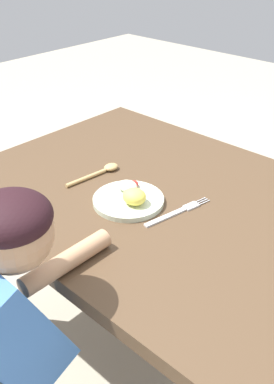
# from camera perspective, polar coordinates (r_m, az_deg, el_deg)

# --- Properties ---
(ground_plane) EXTENTS (8.00, 8.00, 0.00)m
(ground_plane) POSITION_cam_1_polar(r_m,az_deg,el_deg) (1.79, 2.82, -19.26)
(ground_plane) COLOR #ADA38E
(dining_table) EXTENTS (1.28, 0.91, 0.68)m
(dining_table) POSITION_cam_1_polar(r_m,az_deg,el_deg) (1.38, 3.46, -3.43)
(dining_table) COLOR #4D3825
(dining_table) RESTS_ON ground_plane
(plate) EXTENTS (0.21, 0.21, 0.06)m
(plate) POSITION_cam_1_polar(r_m,az_deg,el_deg) (1.29, -0.98, -0.78)
(plate) COLOR beige
(plate) RESTS_ON dining_table
(fork) EXTENTS (0.06, 0.23, 0.01)m
(fork) POSITION_cam_1_polar(r_m,az_deg,el_deg) (1.26, 5.26, -2.68)
(fork) COLOR silver
(fork) RESTS_ON dining_table
(spoon) EXTENTS (0.05, 0.21, 0.02)m
(spoon) POSITION_cam_1_polar(r_m,az_deg,el_deg) (1.45, -4.66, 2.76)
(spoon) COLOR tan
(spoon) RESTS_ON dining_table
(person) EXTENTS (0.21, 0.46, 0.94)m
(person) POSITION_cam_1_polar(r_m,az_deg,el_deg) (1.14, -16.76, -21.17)
(person) COLOR #49535B
(person) RESTS_ON ground_plane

